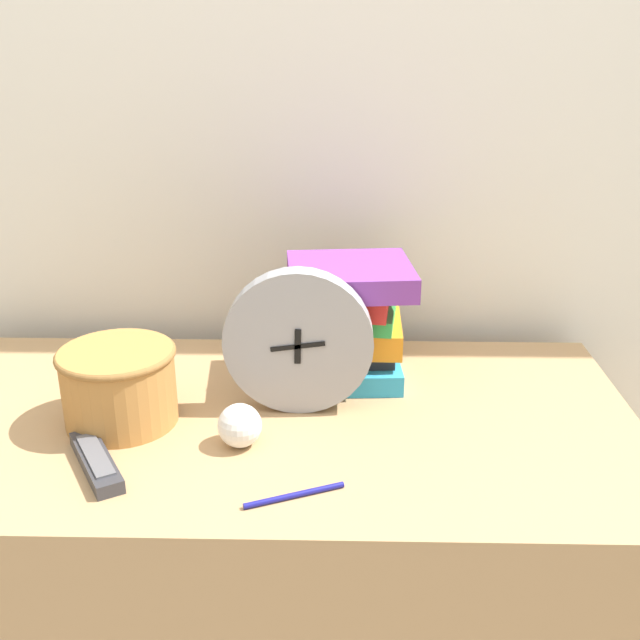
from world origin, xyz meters
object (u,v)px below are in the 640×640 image
Objects in this scene: tv_remote at (96,461)px; book_stack at (343,319)px; basket at (119,383)px; pen at (295,495)px; desk_clock at (298,342)px; crumpled_paper_ball at (240,425)px.

book_stack is at bearing 41.10° from tv_remote.
pen is (0.28, -0.20, -0.06)m from basket.
basket reaches higher than pen.
book_stack is at bearing 60.10° from desk_clock.
desk_clock is at bearing 33.00° from tv_remote.
basket is at bearing -153.91° from book_stack.
tv_remote is (-0.34, -0.30, -0.10)m from book_stack.
book_stack is 3.66× the size of crumpled_paper_ball.
tv_remote is 2.43× the size of crumpled_paper_ball.
tv_remote reaches higher than pen.
desk_clock is at bearing -119.90° from book_stack.
desk_clock is 1.30× the size of basket.
tv_remote is (-0.00, -0.13, -0.05)m from basket.
crumpled_paper_ball is 0.16m from pen.
basket is at bearing -170.52° from desk_clock.
basket is 0.14m from tv_remote.
desk_clock is 3.60× the size of crumpled_paper_ball.
tv_remote is at bearing -90.56° from basket.
basket reaches higher than crumpled_paper_ball.
tv_remote is at bearing 167.16° from pen.
book_stack is 0.47m from tv_remote.
desk_clock reaches higher than crumpled_paper_ball.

